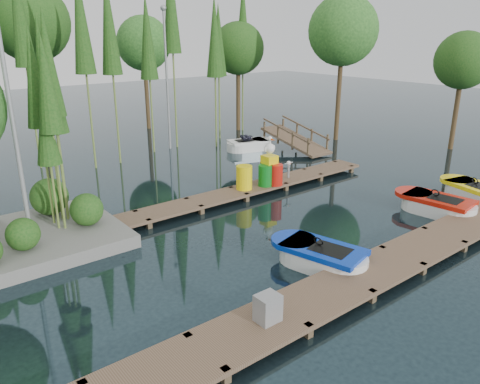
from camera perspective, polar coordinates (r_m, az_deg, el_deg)
ground_plane at (r=14.88m, az=-0.31°, el=-4.89°), size 90.00×90.00×0.00m
near_dock at (r=11.93m, az=13.38°, el=-10.63°), size 18.00×1.50×0.50m
far_dock at (r=17.21m, az=-2.83°, el=-0.69°), size 15.00×1.20×0.50m
tree_screen at (r=22.22m, az=-22.98°, el=17.85°), size 34.42×18.53×10.31m
lamp_island at (r=13.63m, az=-26.26°, el=9.63°), size 0.30×0.30×7.25m
lamp_rear at (r=25.05m, az=-8.98°, el=14.78°), size 0.30×0.30×7.25m
ramp at (r=25.06m, az=6.76°, el=6.37°), size 1.50×3.94×1.49m
boat_blue at (r=12.88m, az=9.79°, el=-7.85°), size 1.89×3.01×0.94m
boat_red at (r=17.65m, az=22.82°, el=-1.55°), size 1.61×2.97×0.95m
boat_yellow_near at (r=19.66m, az=26.74°, el=-0.10°), size 1.85×3.01×0.94m
boat_white_far at (r=25.01m, az=1.06°, el=5.74°), size 2.79×1.80×1.22m
utility_cabinet at (r=10.00m, az=3.41°, el=-13.94°), size 0.49×0.41×0.60m
yellow_barrel at (r=17.78m, az=0.51°, el=1.78°), size 0.61×0.61×0.92m
drum_cluster at (r=18.39m, az=3.75°, el=2.67°), size 1.11×1.02×1.91m
seagull_post at (r=19.26m, az=5.95°, el=3.13°), size 0.45×0.24×0.72m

